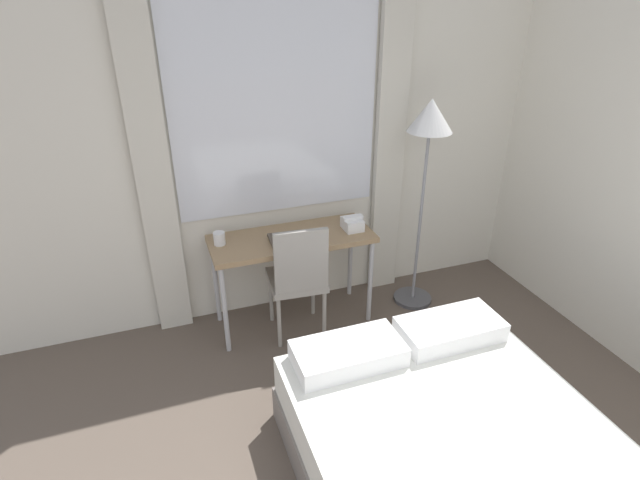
{
  "coord_description": "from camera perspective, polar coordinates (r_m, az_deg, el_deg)",
  "views": [
    {
      "loc": [
        -1.02,
        -0.27,
        2.4
      ],
      "look_at": [
        -0.03,
        2.48,
        0.9
      ],
      "focal_mm": 28.0,
      "sensor_mm": 36.0,
      "label": 1
    }
  ],
  "objects": [
    {
      "name": "mug",
      "position": [
        3.61,
        -11.43,
        0.18
      ],
      "size": [
        0.08,
        0.08,
        0.09
      ],
      "color": "white",
      "rests_on": "desk"
    },
    {
      "name": "desk_chair",
      "position": [
        3.61,
        -2.5,
        -4.07
      ],
      "size": [
        0.43,
        0.43,
        0.94
      ],
      "rotation": [
        0.0,
        0.0,
        -0.08
      ],
      "color": "gray",
      "rests_on": "ground_plane"
    },
    {
      "name": "wall_back_with_window",
      "position": [
        3.76,
        -3.46,
        11.0
      ],
      "size": [
        4.93,
        0.13,
        2.7
      ],
      "color": "silver",
      "rests_on": "ground_plane"
    },
    {
      "name": "telephone",
      "position": [
        3.76,
        3.72,
        1.9
      ],
      "size": [
        0.16,
        0.16,
        0.11
      ],
      "color": "white",
      "rests_on": "desk"
    },
    {
      "name": "standing_lamp",
      "position": [
        3.78,
        12.28,
        11.04
      ],
      "size": [
        0.33,
        0.33,
        1.69
      ],
      "color": "#4C4C51",
      "rests_on": "ground_plane"
    },
    {
      "name": "desk",
      "position": [
        3.71,
        -3.22,
        -0.57
      ],
      "size": [
        1.2,
        0.48,
        0.75
      ],
      "color": "#937551",
      "rests_on": "ground_plane"
    },
    {
      "name": "book",
      "position": [
        3.61,
        -3.77,
        0.11
      ],
      "size": [
        0.27,
        0.23,
        0.02
      ],
      "rotation": [
        0.0,
        0.0,
        -0.07
      ],
      "color": "#4C4238",
      "rests_on": "desk"
    }
  ]
}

